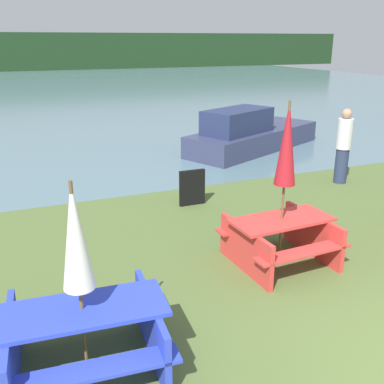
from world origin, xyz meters
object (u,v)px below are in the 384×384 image
person (343,146)px  umbrella_white (75,237)px  signboard (192,188)px  umbrella_crimson (287,145)px  boat (250,134)px  picnic_table_red (280,236)px  picnic_table_blue (84,333)px

person → umbrella_white: bearing=-148.4°
person → signboard: person is taller
umbrella_white → umbrella_crimson: bearing=21.6°
boat → person: (0.35, -3.79, 0.40)m
boat → signboard: size_ratio=6.92×
picnic_table_red → umbrella_crimson: size_ratio=0.64×
umbrella_crimson → boat: 7.61m
picnic_table_blue → umbrella_white: (0.00, 0.00, 1.07)m
umbrella_crimson → signboard: umbrella_crimson is taller
picnic_table_blue → picnic_table_red: picnic_table_blue is taller
person → picnic_table_red: bearing=-141.1°
signboard → picnic_table_blue: bearing=-125.3°
umbrella_crimson → signboard: (-0.26, 2.88, -1.49)m
umbrella_crimson → umbrella_white: bearing=-158.4°
boat → person: bearing=-109.5°
umbrella_crimson → person: 4.78m
picnic_table_red → boat: (3.30, 6.72, 0.05)m
picnic_table_blue → umbrella_white: umbrella_white is taller
picnic_table_red → umbrella_white: (-3.19, -1.26, 1.08)m
boat → umbrella_white: bearing=-153.8°
picnic_table_blue → person: person is taller
picnic_table_blue → boat: boat is taller
umbrella_crimson → boat: size_ratio=0.48×
picnic_table_blue → boat: (6.48, 7.99, 0.04)m
picnic_table_blue → picnic_table_red: 3.43m
person → signboard: 3.93m
picnic_table_blue → person: 8.03m
picnic_table_blue → umbrella_crimson: 3.71m
picnic_table_red → signboard: bearing=95.1°
picnic_table_blue → person: size_ratio=1.01×
signboard → umbrella_white: bearing=-125.3°
person → signboard: size_ratio=2.37×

